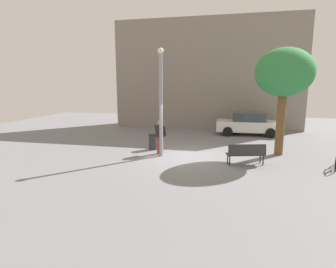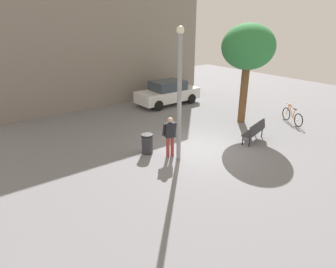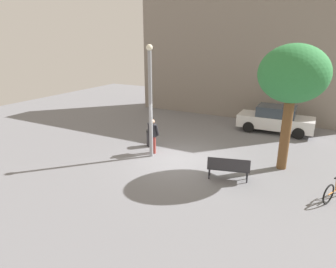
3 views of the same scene
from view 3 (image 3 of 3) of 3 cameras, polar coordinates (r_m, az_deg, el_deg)
The scene contains 8 objects.
ground_plane at distance 13.28m, azimuth 2.18°, elevation -5.02°, with size 36.00×36.00×0.00m, color slate.
building_facade at distance 21.24m, azimuth 14.12°, elevation 14.78°, with size 14.51×2.00×8.40m, color gray.
lamppost at distance 12.90m, azimuth -3.49°, elevation 7.01°, with size 0.28×0.28×5.03m.
person_by_lamppost at distance 13.73m, azimuth -3.03°, elevation 0.05°, with size 0.63×0.37×1.67m.
park_bench at distance 11.43m, azimuth 11.78°, elevation -6.37°, with size 1.67×0.87×0.92m.
plaza_tree at distance 12.35m, azimuth 23.36°, elevation 10.51°, with size 2.66×2.66×5.09m.
parked_car_white at distance 18.14m, azimuth 20.37°, elevation 2.76°, with size 4.22×1.86×1.55m.
trash_bin at distance 14.83m, azimuth -3.35°, elevation -0.78°, with size 0.48×0.48×0.84m.
Camera 3 is at (5.34, -11.00, 5.17)m, focal length 31.02 mm.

